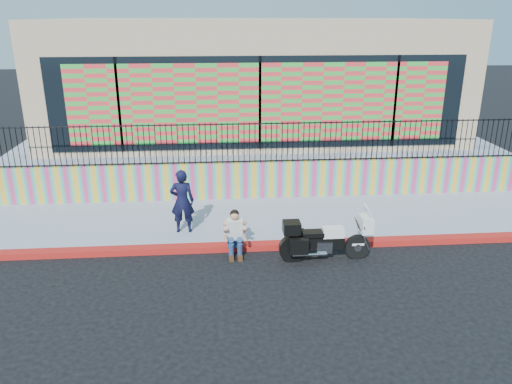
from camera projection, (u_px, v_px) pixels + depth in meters
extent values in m
plane|color=black|center=(275.00, 248.00, 12.17)|extent=(90.00, 90.00, 0.00)
cube|color=#AE0C1F|center=(275.00, 245.00, 12.15)|extent=(16.00, 0.30, 0.15)
cube|color=#8E94AA|center=(268.00, 219.00, 13.70)|extent=(16.00, 3.00, 0.15)
cube|color=#D53878|center=(262.00, 180.00, 14.99)|extent=(16.00, 0.20, 1.10)
cube|color=#8E94AA|center=(250.00, 142.00, 19.81)|extent=(16.00, 10.00, 1.25)
cube|color=tan|center=(251.00, 75.00, 18.74)|extent=(14.00, 8.00, 4.00)
cube|color=black|center=(260.00, 103.00, 15.10)|extent=(12.60, 0.04, 2.80)
cube|color=#F4363B|center=(260.00, 104.00, 15.07)|extent=(11.48, 0.02, 2.40)
cylinder|color=black|center=(357.00, 247.00, 11.58)|extent=(0.58, 0.12, 0.58)
cylinder|color=black|center=(293.00, 249.00, 11.46)|extent=(0.58, 0.12, 0.58)
cube|color=black|center=(326.00, 242.00, 11.47)|extent=(0.84, 0.25, 0.30)
cube|color=silver|center=(323.00, 246.00, 11.49)|extent=(0.35, 0.30, 0.27)
cube|color=white|center=(333.00, 232.00, 11.40)|extent=(0.49, 0.28, 0.21)
cube|color=black|center=(313.00, 233.00, 11.37)|extent=(0.49, 0.30, 0.11)
cube|color=white|center=(366.00, 224.00, 11.39)|extent=(0.27, 0.46, 0.37)
cube|color=silver|center=(368.00, 212.00, 11.30)|extent=(0.16, 0.41, 0.30)
cube|color=black|center=(292.00, 227.00, 11.27)|extent=(0.39, 0.37, 0.27)
cube|color=black|center=(299.00, 246.00, 11.15)|extent=(0.43, 0.16, 0.35)
cube|color=black|center=(295.00, 237.00, 11.65)|extent=(0.43, 0.16, 0.35)
cube|color=white|center=(357.00, 243.00, 11.55)|extent=(0.28, 0.14, 0.05)
imported|color=black|center=(182.00, 201.00, 12.49)|extent=(0.61, 0.41, 1.64)
cube|color=navy|center=(235.00, 242.00, 11.95)|extent=(0.36, 0.28, 0.18)
cube|color=silver|center=(235.00, 229.00, 11.80)|extent=(0.38, 0.27, 0.54)
sphere|color=tan|center=(235.00, 216.00, 11.64)|extent=(0.21, 0.21, 0.21)
cube|color=#472814|center=(231.00, 258.00, 11.59)|extent=(0.11, 0.26, 0.10)
cube|color=#472814|center=(240.00, 257.00, 11.61)|extent=(0.11, 0.26, 0.10)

